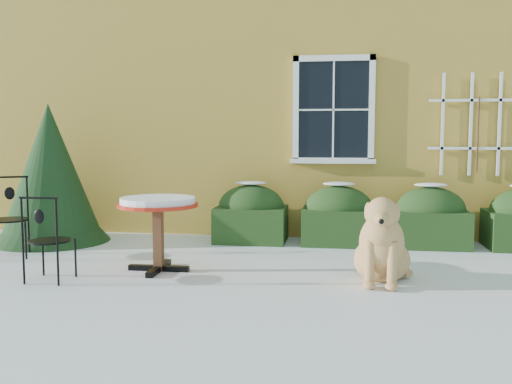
% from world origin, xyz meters
% --- Properties ---
extents(ground, '(80.00, 80.00, 0.00)m').
position_xyz_m(ground, '(0.00, 0.00, 0.00)').
color(ground, white).
rests_on(ground, ground).
extents(house, '(12.40, 8.40, 6.40)m').
position_xyz_m(house, '(0.00, 7.00, 3.22)').
color(house, gold).
rests_on(house, ground).
extents(hedge_row, '(4.95, 0.80, 0.91)m').
position_xyz_m(hedge_row, '(1.65, 2.55, 0.40)').
color(hedge_row, '#193213').
rests_on(hedge_row, ground).
extents(evergreen_shrub, '(1.70, 1.70, 2.06)m').
position_xyz_m(evergreen_shrub, '(-3.26, 2.10, 0.83)').
color(evergreen_shrub, black).
rests_on(evergreen_shrub, ground).
extents(bistro_table, '(0.94, 0.94, 0.87)m').
position_xyz_m(bistro_table, '(-1.08, 0.52, 0.72)').
color(bistro_table, black).
rests_on(bistro_table, ground).
extents(patio_chair_near, '(0.45, 0.45, 0.94)m').
position_xyz_m(patio_chair_near, '(-2.12, -0.13, 0.47)').
color(patio_chair_near, black).
rests_on(patio_chair_near, ground).
extents(patio_chair_far, '(0.62, 0.61, 1.05)m').
position_xyz_m(patio_chair_far, '(-3.28, 1.03, 0.52)').
color(patio_chair_far, black).
rests_on(patio_chair_far, ground).
extents(dog, '(0.69, 1.07, 0.98)m').
position_xyz_m(dog, '(1.46, 0.32, 0.39)').
color(dog, tan).
rests_on(dog, ground).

